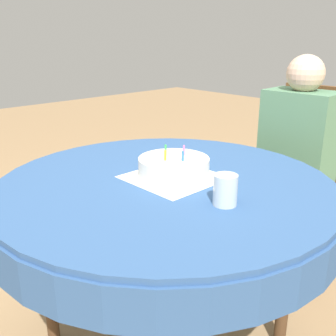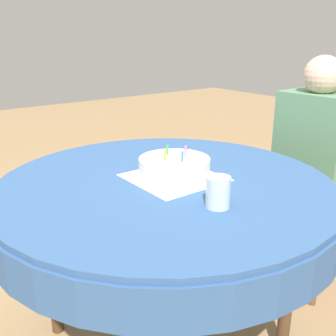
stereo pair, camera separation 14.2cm
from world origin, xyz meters
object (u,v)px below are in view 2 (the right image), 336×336
(chair, at_px, (319,179))
(birthday_cake, at_px, (175,168))
(person, at_px, (311,152))
(drinking_glass, at_px, (218,192))

(chair, distance_m, birthday_cake, 0.97)
(person, distance_m, drinking_glass, 0.93)
(birthday_cake, xyz_separation_m, drinking_glass, (0.28, -0.05, 0.01))
(birthday_cake, bearing_deg, drinking_glass, -10.85)
(person, height_order, drinking_glass, person)
(chair, height_order, birthday_cake, chair)
(chair, bearing_deg, person, -90.00)
(chair, xyz_separation_m, birthday_cake, (-0.03, -0.94, 0.25))
(person, distance_m, birthday_cake, 0.84)
(person, bearing_deg, chair, 90.00)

